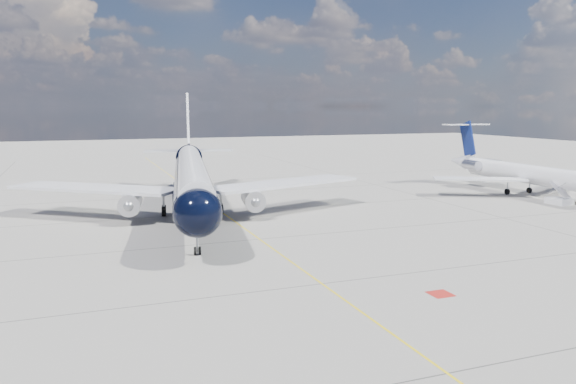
% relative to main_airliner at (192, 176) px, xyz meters
% --- Properties ---
extents(ground, '(320.00, 320.00, 0.00)m').
position_rel_main_airliner_xyz_m(ground, '(3.64, 5.02, -4.67)').
color(ground, gray).
rests_on(ground, ground).
extents(taxiway_centerline, '(0.16, 160.00, 0.01)m').
position_rel_main_airliner_xyz_m(taxiway_centerline, '(3.64, 0.02, -4.66)').
color(taxiway_centerline, yellow).
rests_on(taxiway_centerline, ground).
extents(red_marking, '(1.60, 1.60, 0.01)m').
position_rel_main_airliner_xyz_m(red_marking, '(10.44, -34.98, -4.66)').
color(red_marking, maroon).
rests_on(red_marking, ground).
extents(main_airliner, '(42.14, 51.83, 15.04)m').
position_rel_main_airliner_xyz_m(main_airliner, '(0.00, 0.00, 0.00)').
color(main_airliner, black).
rests_on(main_airliner, ground).
extents(regional_jet, '(27.29, 31.24, 10.61)m').
position_rel_main_airliner_xyz_m(regional_jet, '(48.73, -0.04, -1.32)').
color(regional_jet, white).
rests_on(regional_jet, ground).
extents(boarding_stair, '(2.53, 3.03, 3.09)m').
position_rel_main_airliner_xyz_m(boarding_stair, '(47.27, -10.02, -4.09)').
color(boarding_stair, white).
rests_on(boarding_stair, ground).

